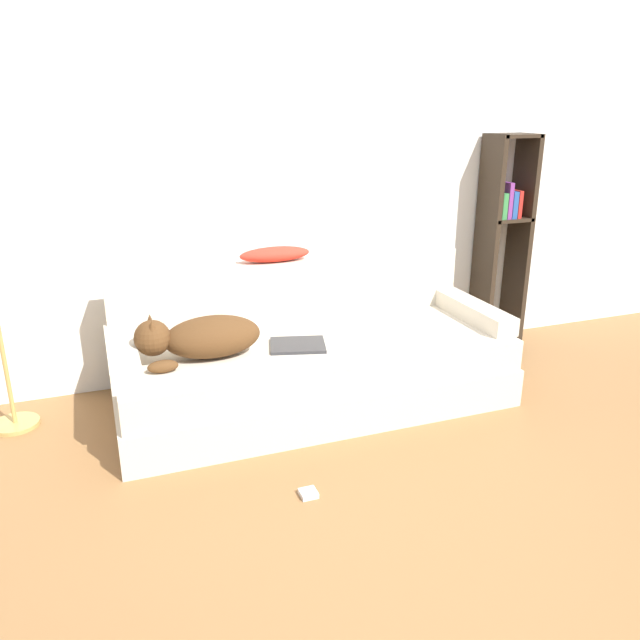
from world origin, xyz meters
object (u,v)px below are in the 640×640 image
(bookshelf, at_px, (504,231))
(couch, at_px, (314,372))
(laptop, at_px, (298,345))
(throw_pillow, at_px, (275,254))
(dog, at_px, (201,337))
(power_adapter, at_px, (308,493))

(bookshelf, bearing_deg, couch, -163.18)
(laptop, xyz_separation_m, bookshelf, (1.74, 0.56, 0.43))
(couch, height_order, laptop, laptop)
(throw_pillow, height_order, bookshelf, bookshelf)
(couch, distance_m, throw_pillow, 0.76)
(laptop, xyz_separation_m, throw_pillow, (0.02, 0.47, 0.42))
(dog, height_order, laptop, dog)
(laptop, distance_m, bookshelf, 1.88)
(couch, distance_m, dog, 0.74)
(power_adapter, bearing_deg, dog, 110.94)
(throw_pillow, bearing_deg, bookshelf, 3.01)
(laptop, height_order, bookshelf, bookshelf)
(throw_pillow, relative_size, power_adapter, 5.65)
(dog, relative_size, laptop, 1.85)
(bookshelf, bearing_deg, throw_pillow, -176.99)
(couch, relative_size, throw_pillow, 5.19)
(bookshelf, xyz_separation_m, power_adapter, (-1.96, -1.36, -0.84))
(bookshelf, relative_size, power_adapter, 19.44)
(laptop, relative_size, throw_pillow, 0.82)
(couch, distance_m, power_adapter, 0.96)
(couch, height_order, power_adapter, couch)
(laptop, relative_size, bookshelf, 0.24)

